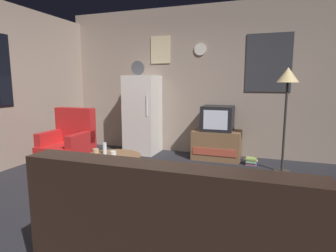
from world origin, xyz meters
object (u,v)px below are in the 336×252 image
wine_glass (105,148)px  book_stack (251,161)px  tv_stand (217,145)px  couch (173,244)px  mug_ceramic_tan (96,152)px  armchair (69,148)px  crt_tv (218,118)px  standing_lamp (287,83)px  fridge (143,114)px  mug_ceramic_white (113,155)px  coffee_table (113,173)px

wine_glass → book_stack: size_ratio=0.69×
tv_stand → couch: size_ratio=0.49×
mug_ceramic_tan → armchair: (-0.94, 0.65, -0.16)m
crt_tv → mug_ceramic_tan: crt_tv is taller
standing_lamp → couch: standing_lamp is taller
fridge → mug_ceramic_tan: bearing=-82.9°
crt_tv → couch: crt_tv is taller
couch → wine_glass: bearing=134.3°
standing_lamp → couch: bearing=-106.0°
tv_stand → couch: bearing=-85.6°
couch → mug_ceramic_white: bearing=132.7°
mug_ceramic_white → armchair: bearing=150.7°
standing_lamp → coffee_table: 2.81m
fridge → standing_lamp: 2.64m
crt_tv → couch: 3.36m
tv_stand → standing_lamp: standing_lamp is taller
tv_stand → couch: (0.26, -3.32, 0.05)m
wine_glass → mug_ceramic_white: bearing=-35.0°
coffee_table → mug_ceramic_white: (0.07, -0.10, 0.27)m
crt_tv → fridge: bearing=-179.9°
standing_lamp → book_stack: (-0.47, 0.25, -1.30)m
coffee_table → couch: bearing=-47.7°
fridge → crt_tv: 1.46m
mug_ceramic_white → book_stack: bearing=50.0°
crt_tv → standing_lamp: (1.08, -0.43, 0.62)m
standing_lamp → tv_stand: bearing=158.2°
mug_ceramic_tan → armchair: bearing=145.7°
wine_glass → armchair: size_ratio=0.16×
tv_stand → mug_ceramic_white: size_ratio=9.33×
book_stack → wine_glass: bearing=-136.0°
coffee_table → wine_glass: size_ratio=4.80×
wine_glass → mug_ceramic_white: wine_glass is taller
standing_lamp → fridge: bearing=170.4°
wine_glass → mug_ceramic_tan: size_ratio=1.67×
coffee_table → couch: (1.27, -1.39, 0.09)m
crt_tv → armchair: 2.57m
tv_stand → armchair: armchair is taller
wine_glass → armchair: (-1.01, 0.53, -0.19)m
tv_stand → crt_tv: (0.00, -0.00, 0.48)m
couch → coffee_table: bearing=132.3°
fridge → wine_glass: size_ratio=11.80×
mug_ceramic_tan → couch: couch is taller
crt_tv → mug_ceramic_tan: size_ratio=6.00×
fridge → tv_stand: fridge is taller
fridge → crt_tv: bearing=0.1°
mug_ceramic_white → armchair: size_ratio=0.09×
standing_lamp → wine_glass: bearing=-146.9°
standing_lamp → armchair: bearing=-164.2°
armchair → book_stack: armchair is taller
standing_lamp → wine_glass: standing_lamp is taller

